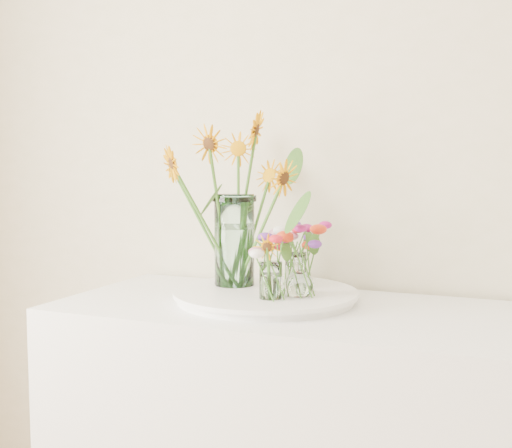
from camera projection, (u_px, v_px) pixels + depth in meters
name	position (u px, v px, depth m)	size (l,w,h in m)	color
tray	(266.00, 297.00, 1.81)	(0.50, 0.50, 0.03)	white
mason_jar	(234.00, 241.00, 1.88)	(0.12, 0.12, 0.27)	#C1F4E6
sunflower_bouquet	(234.00, 201.00, 1.87)	(0.62, 0.62, 0.51)	#E99904
small_vase_a	(271.00, 281.00, 1.69)	(0.06, 0.06, 0.10)	white
wildflower_posy_a	(271.00, 264.00, 1.69)	(0.18, 0.18, 0.19)	red
small_vase_b	(299.00, 276.00, 1.73)	(0.08, 0.08, 0.12)	white
wildflower_posy_b	(299.00, 260.00, 1.72)	(0.23, 0.23, 0.21)	red
small_vase_c	(296.00, 270.00, 1.85)	(0.06, 0.06, 0.11)	white
wildflower_posy_c	(296.00, 255.00, 1.85)	(0.21, 0.21, 0.20)	red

